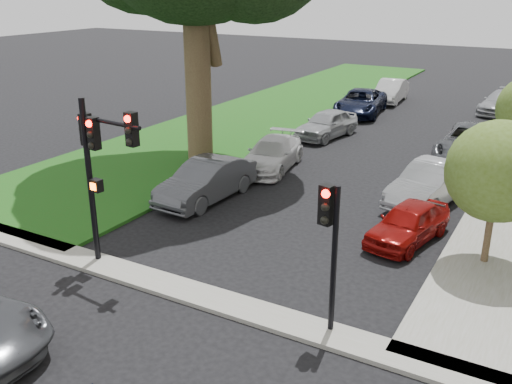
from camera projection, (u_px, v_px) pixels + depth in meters
The scene contains 15 objects.
ground at pixel (151, 336), 13.39m from camera, with size 140.00×140.00×0.00m, color black.
grass_strip at pixel (279, 108), 37.12m from camera, with size 8.00×44.00×0.12m, color #185715.
sidewalk_cross at pixel (200, 295), 15.00m from camera, with size 60.00×1.00×0.12m, color gray.
small_tree_a at pixel (498, 172), 15.80m from camera, with size 2.88×2.88×4.32m.
traffic_signal_main at pixel (98, 154), 15.62m from camera, with size 2.40×0.63×4.90m.
traffic_signal_secondary at pixel (330, 232), 12.68m from camera, with size 0.49×0.40×3.70m.
car_parked_0 at pixel (408, 223), 18.06m from camera, with size 1.50×3.72×1.27m, color maroon.
car_parked_1 at pixel (431, 183), 21.21m from camera, with size 1.63×4.66×1.54m, color #999BA0.
car_parked_2 at pixel (472, 143), 26.39m from camera, with size 2.67×5.79×1.61m, color #3F4247.
car_parked_4 at pixel (501, 102), 35.80m from camera, with size 1.92×4.72×1.37m, color #999BA0.
car_parked_5 at pixel (206, 181), 21.48m from camera, with size 1.62×4.65×1.53m, color #3F4247.
car_parked_6 at pixel (272, 154), 25.11m from camera, with size 1.90×4.68×1.36m, color silver.
car_parked_7 at pixel (327, 124), 30.22m from camera, with size 1.74×4.32×1.47m, color #999BA0.
car_parked_8 at pixel (361, 102), 35.44m from camera, with size 2.54×5.51×1.53m, color black.
car_parked_9 at pixel (391, 91), 39.17m from camera, with size 1.60×4.58×1.51m, color silver.
Camera 1 is at (7.75, -8.70, 7.82)m, focal length 40.00 mm.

